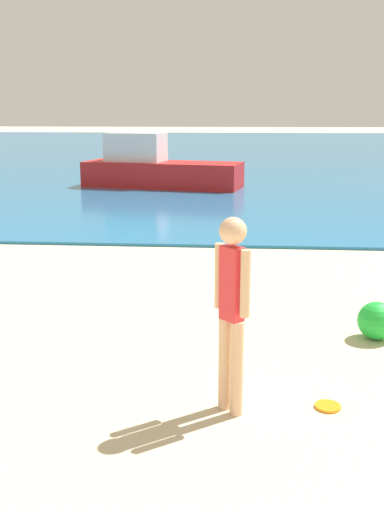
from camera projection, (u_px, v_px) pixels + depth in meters
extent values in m
cube|color=#1E6B9E|center=(229.00, 149.00, 40.49)|extent=(160.00, 60.00, 0.06)
cylinder|color=#DDAD84|center=(225.00, 363.00, 5.18)|extent=(0.11, 0.11, 0.84)
cylinder|color=#DDAD84|center=(237.00, 369.00, 5.07)|extent=(0.11, 0.11, 0.84)
cube|color=red|center=(232.00, 284.00, 4.95)|extent=(0.22, 0.22, 0.63)
sphere|color=#DDAD84|center=(233.00, 231.00, 4.85)|extent=(0.23, 0.23, 0.23)
cylinder|color=#DDAD84|center=(220.00, 276.00, 5.06)|extent=(0.08, 0.08, 0.56)
cylinder|color=#DDAD84|center=(245.00, 284.00, 4.83)|extent=(0.08, 0.08, 0.56)
cylinder|color=orange|center=(328.00, 406.00, 5.27)|extent=(0.23, 0.23, 0.03)
cube|color=red|center=(163.00, 174.00, 19.95)|extent=(5.43, 2.66, 0.83)
cube|color=silver|center=(136.00, 147.00, 19.99)|extent=(2.07, 1.51, 0.94)
sphere|color=green|center=(377.00, 321.00, 6.82)|extent=(0.44, 0.44, 0.44)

